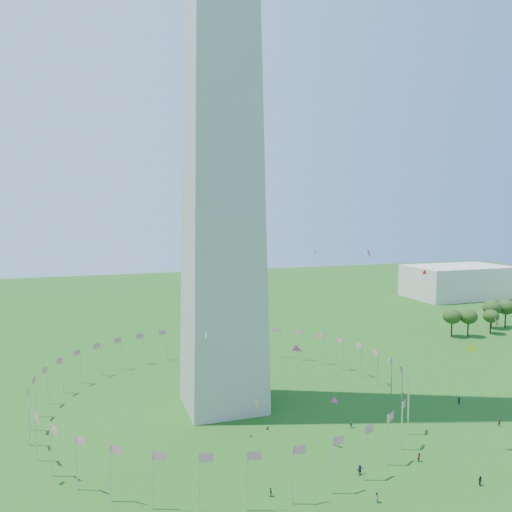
% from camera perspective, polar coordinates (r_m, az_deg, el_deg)
% --- Properties ---
extents(washington_monument, '(16.80, 16.80, 169.00)m').
position_cam_1_polar(washington_monument, '(116.61, -4.02, 25.56)').
color(washington_monument, '#ABA798').
rests_on(washington_monument, ground).
extents(flag_ring, '(80.24, 80.24, 9.00)m').
position_cam_1_polar(flag_ring, '(116.16, -3.77, -14.64)').
color(flag_ring, silver).
rests_on(flag_ring, ground).
extents(gov_building_east_a, '(50.00, 30.00, 16.00)m').
position_cam_1_polar(gov_building_east_a, '(274.26, 22.04, -2.72)').
color(gov_building_east_a, beige).
rests_on(gov_building_east_a, ground).
extents(kites_aloft, '(118.51, 69.81, 33.27)m').
position_cam_1_polar(kites_aloft, '(93.98, 10.93, -9.51)').
color(kites_aloft, yellow).
rests_on(kites_aloft, ground).
extents(tree_line_east, '(53.02, 16.09, 10.49)m').
position_cam_1_polar(tree_line_east, '(204.08, 26.25, -6.36)').
color(tree_line_east, '#30521B').
rests_on(tree_line_east, ground).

